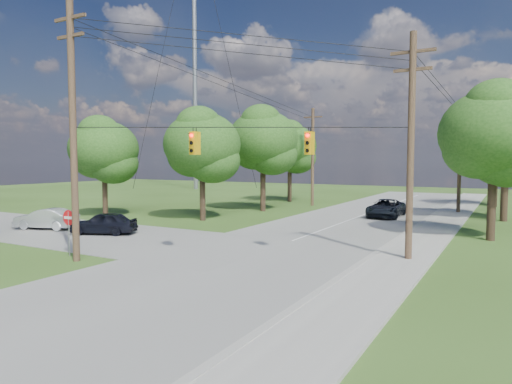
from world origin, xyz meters
The scene contains 21 objects.
ground centered at (0.00, 0.00, 0.00)m, with size 140.00×140.00×0.00m, color #304D19.
main_road centered at (2.00, 5.00, 0.01)m, with size 10.00×100.00×0.03m, color gray.
sidewalk_east centered at (8.70, 5.00, 0.06)m, with size 2.60×100.00×0.12m, color #A7A59C.
pole_sw centered at (-4.60, 0.40, 6.23)m, with size 2.00×0.32×12.00m.
pole_ne centered at (8.90, 8.00, 5.47)m, with size 2.00×0.32×10.50m.
pole_north_e centered at (8.90, 30.00, 5.13)m, with size 2.00×0.32×10.00m.
pole_north_w centered at (-5.00, 30.00, 5.13)m, with size 2.00×0.32×10.00m.
power_lines centered at (1.50, 11.54, 9.15)m, with size 13.93×29.62×4.93m.
traffic_signals centered at (2.55, 4.43, 5.50)m, with size 4.91×3.27×1.05m.
radio_mast centered at (-32.00, 46.00, 22.50)m, with size 0.70×0.70×45.00m, color gray.
tree_w_near centered at (-8.00, 15.00, 5.92)m, with size 6.00×6.00×8.40m.
tree_w_mid centered at (-7.00, 23.00, 6.58)m, with size 6.40×6.40×9.22m.
tree_w_far centered at (-9.00, 33.00, 6.25)m, with size 6.00×6.00×8.73m.
tree_e_near centered at (12.00, 16.00, 6.25)m, with size 6.20×6.20×8.81m.
tree_e_mid centered at (12.50, 26.00, 6.91)m, with size 6.60×6.60×9.64m.
tree_e_far centered at (11.50, 38.00, 5.92)m, with size 5.80×5.80×8.32m.
tree_cross_n centered at (-16.00, 12.50, 5.59)m, with size 5.60×5.60×7.91m.
car_cross_dark centered at (-9.41, 6.36, 0.74)m, with size 1.66×4.12×1.41m, color black.
car_cross_silver centered at (-14.43, 5.94, 0.74)m, with size 1.49×4.26×1.40m, color silver.
car_main_north centered at (4.02, 23.95, 0.76)m, with size 2.42×5.24×1.46m, color black.
do_not_enter_sign centered at (-5.85, 1.00, 1.66)m, with size 0.76×0.09×2.27m.
Camera 1 is at (13.03, -13.77, 4.70)m, focal length 32.00 mm.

